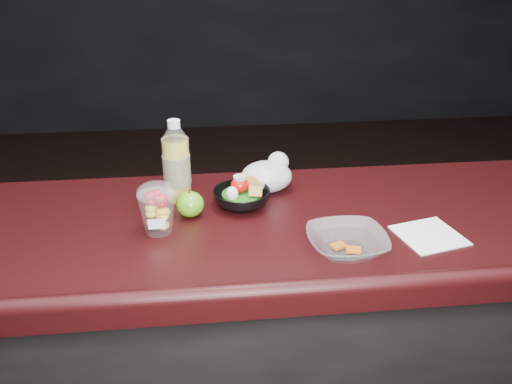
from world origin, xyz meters
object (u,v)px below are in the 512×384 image
Objects in this scene: lemonade_bottle at (177,167)px; takeout_bowl at (347,243)px; snack_bowl at (241,196)px; fruit_cup at (157,207)px; green_apple at (190,204)px.

lemonade_bottle reaches higher than takeout_bowl.
lemonade_bottle is at bearing 140.91° from takeout_bowl.
fruit_cup is at bearing -152.05° from snack_bowl.
lemonade_bottle is 0.14m from green_apple.
fruit_cup is 1.76× the size of green_apple.
green_apple is 0.41× the size of snack_bowl.
green_apple is (0.09, 0.08, -0.04)m from fruit_cup.
takeout_bowl is at bearing -39.09° from lemonade_bottle.
takeout_bowl is at bearing -30.71° from green_apple.
fruit_cup is 0.69× the size of takeout_bowl.
green_apple is (0.04, -0.12, -0.07)m from lemonade_bottle.
green_apple reaches higher than takeout_bowl.
snack_bowl is 0.96× the size of takeout_bowl.
takeout_bowl is at bearing -17.73° from fruit_cup.
snack_bowl reaches higher than green_apple.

